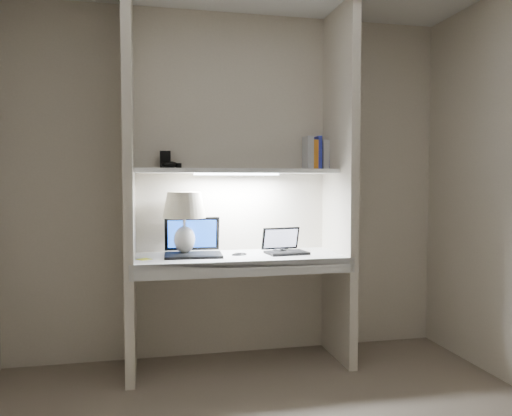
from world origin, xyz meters
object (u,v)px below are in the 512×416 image
object	(u,v)px
speaker	(283,242)
book_row	(319,154)
table_lamp	(184,213)
laptop_main	(193,247)
laptop_netbook	(284,247)

from	to	relation	value
speaker	book_row	size ratio (longest dim) A/B	0.52
table_lamp	book_row	xyz separation A→B (m)	(1.02, 0.13, 0.42)
book_row	speaker	bearing A→B (deg)	-172.99
laptop_main	book_row	xyz separation A→B (m)	(0.96, 0.14, 0.65)
laptop_netbook	book_row	xyz separation A→B (m)	(0.32, 0.19, 0.67)
laptop_main	book_row	size ratio (longest dim) A/B	1.61
laptop_main	laptop_netbook	size ratio (longest dim) A/B	1.32
table_lamp	speaker	size ratio (longest dim) A/B	3.39
laptop_main	speaker	world-z (taller)	laptop_main
table_lamp	laptop_main	bearing A→B (deg)	-13.44
table_lamp	speaker	world-z (taller)	table_lamp
laptop_netbook	speaker	xyz separation A→B (m)	(0.03, 0.15, 0.02)
laptop_main	speaker	bearing A→B (deg)	11.78
laptop_main	speaker	xyz separation A→B (m)	(0.67, 0.11, 0.01)
laptop_netbook	book_row	world-z (taller)	book_row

